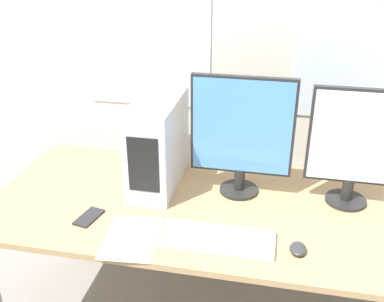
# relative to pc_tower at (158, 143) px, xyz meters

# --- Properties ---
(wall_back) EXTENTS (8.00, 0.07, 2.70)m
(wall_back) POSITION_rel_pc_tower_xyz_m (0.40, 0.43, 0.39)
(wall_back) COLOR beige
(wall_back) RESTS_ON ground_plane
(desk) EXTENTS (2.23, 0.90, 0.74)m
(desk) POSITION_rel_pc_tower_xyz_m (0.40, -0.15, -0.26)
(desk) COLOR tan
(desk) RESTS_ON ground_plane
(pc_tower) EXTENTS (0.20, 0.48, 0.43)m
(pc_tower) POSITION_rel_pc_tower_xyz_m (0.00, 0.00, 0.00)
(pc_tower) COLOR silver
(pc_tower) RESTS_ON desk
(monitor_main) EXTENTS (0.46, 0.18, 0.57)m
(monitor_main) POSITION_rel_pc_tower_xyz_m (0.39, -0.01, 0.09)
(monitor_main) COLOR black
(monitor_main) RESTS_ON desk
(monitor_right_near) EXTENTS (0.40, 0.18, 0.54)m
(monitor_right_near) POSITION_rel_pc_tower_xyz_m (0.88, -0.01, 0.07)
(monitor_right_near) COLOR black
(monitor_right_near) RESTS_ON desk
(keyboard) EXTENTS (0.46, 0.17, 0.02)m
(keyboard) POSITION_rel_pc_tower_xyz_m (0.35, -0.41, -0.20)
(keyboard) COLOR silver
(keyboard) RESTS_ON desk
(mouse) EXTENTS (0.06, 0.09, 0.03)m
(mouse) POSITION_rel_pc_tower_xyz_m (0.67, -0.42, -0.20)
(mouse) COLOR #2D2D2D
(mouse) RESTS_ON desk
(cell_phone) EXTENTS (0.10, 0.15, 0.01)m
(cell_phone) POSITION_rel_pc_tower_xyz_m (-0.21, -0.37, -0.21)
(cell_phone) COLOR #232328
(cell_phone) RESTS_ON desk
(paper_sheet_front) EXTENTS (0.24, 0.31, 0.00)m
(paper_sheet_front) POSITION_rel_pc_tower_xyz_m (0.01, -0.47, -0.21)
(paper_sheet_front) COLOR white
(paper_sheet_front) RESTS_ON desk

